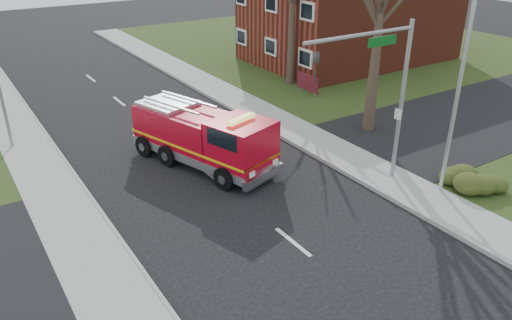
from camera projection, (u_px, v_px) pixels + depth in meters
ground at (293, 242)px, 17.45m from camera, size 120.00×120.00×0.00m
sidewalk_right at (414, 193)px, 20.46m from camera, size 2.40×80.00×0.15m
sidewalk_left at (121, 308)px, 14.36m from camera, size 2.40×80.00×0.15m
brick_building at (351, 13)px, 38.80m from camera, size 15.40×10.40×7.25m
health_center_sign at (307, 83)px, 31.67m from camera, size 0.12×2.00×1.40m
hedge_corner at (480, 174)px, 20.87m from camera, size 2.80×2.00×0.90m
traffic_signal_mast at (382, 78)px, 19.10m from camera, size 5.29×0.18×6.80m
streetlight_pole at (458, 87)px, 18.61m from camera, size 1.48×0.16×8.40m
fire_engine at (204, 138)px, 22.50m from camera, size 4.43×7.47×2.85m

